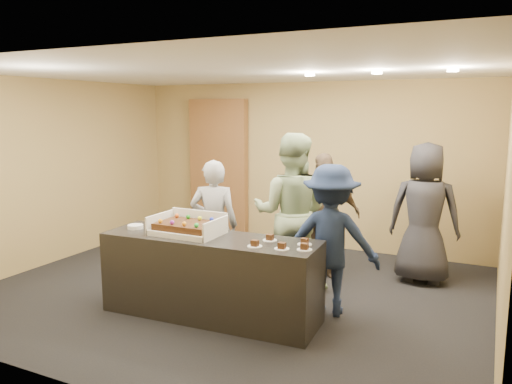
# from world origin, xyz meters

# --- Properties ---
(room) EXTENTS (6.04, 6.00, 2.70)m
(room) POSITION_xyz_m (0.00, 0.00, 1.35)
(room) COLOR black
(room) RESTS_ON ground
(serving_counter) EXTENTS (2.43, 0.82, 0.90)m
(serving_counter) POSITION_xyz_m (0.16, -0.79, 0.45)
(serving_counter) COLOR black
(serving_counter) RESTS_ON floor
(storage_cabinet) EXTENTS (1.11, 0.15, 2.44)m
(storage_cabinet) POSITION_xyz_m (-1.59, 2.41, 1.22)
(storage_cabinet) COLOR brown
(storage_cabinet) RESTS_ON floor
(cake_box) EXTENTS (0.75, 0.52, 0.22)m
(cake_box) POSITION_xyz_m (-0.13, -0.76, 0.95)
(cake_box) COLOR white
(cake_box) RESTS_ON serving_counter
(sheet_cake) EXTENTS (0.64, 0.44, 0.12)m
(sheet_cake) POSITION_xyz_m (-0.13, -0.79, 1.00)
(sheet_cake) COLOR #351E0C
(sheet_cake) RESTS_ON cake_box
(plate_stack) EXTENTS (0.18, 0.18, 0.04)m
(plate_stack) POSITION_xyz_m (-0.81, -0.83, 0.92)
(plate_stack) COLOR white
(plate_stack) RESTS_ON serving_counter
(slice_a) EXTENTS (0.15, 0.15, 0.07)m
(slice_a) POSITION_xyz_m (0.77, -0.92, 0.92)
(slice_a) COLOR white
(slice_a) RESTS_ON serving_counter
(slice_b) EXTENTS (0.15, 0.15, 0.07)m
(slice_b) POSITION_xyz_m (0.80, -0.64, 0.92)
(slice_b) COLOR white
(slice_b) RESTS_ON serving_counter
(slice_c) EXTENTS (0.15, 0.15, 0.07)m
(slice_c) POSITION_xyz_m (1.05, -0.89, 0.92)
(slice_c) COLOR white
(slice_c) RESTS_ON serving_counter
(slice_d) EXTENTS (0.15, 0.15, 0.07)m
(slice_d) POSITION_xyz_m (1.19, -0.64, 0.92)
(slice_d) COLOR white
(slice_d) RESTS_ON serving_counter
(slice_e) EXTENTS (0.15, 0.15, 0.07)m
(slice_e) POSITION_xyz_m (1.26, -0.82, 0.92)
(slice_e) COLOR white
(slice_e) RESTS_ON serving_counter
(person_server_grey) EXTENTS (0.70, 0.59, 1.65)m
(person_server_grey) POSITION_xyz_m (-0.26, 0.00, 0.82)
(person_server_grey) COLOR #A1A1A7
(person_server_grey) RESTS_ON floor
(person_sage_man) EXTENTS (1.11, 0.95, 1.98)m
(person_sage_man) POSITION_xyz_m (0.63, 0.37, 0.99)
(person_sage_man) COLOR #93A87C
(person_sage_man) RESTS_ON floor
(person_navy_man) EXTENTS (1.19, 0.83, 1.68)m
(person_navy_man) POSITION_xyz_m (1.30, -0.11, 0.84)
(person_navy_man) COLOR #162242
(person_navy_man) RESTS_ON floor
(person_brown_extra) EXTENTS (1.05, 0.91, 1.69)m
(person_brown_extra) POSITION_xyz_m (0.86, 1.01, 0.85)
(person_brown_extra) COLOR brown
(person_brown_extra) RESTS_ON floor
(person_dark_suit) EXTENTS (0.94, 0.64, 1.85)m
(person_dark_suit) POSITION_xyz_m (2.08, 1.41, 0.93)
(person_dark_suit) COLOR #26252A
(person_dark_suit) RESTS_ON floor
(ceiling_spotlights) EXTENTS (1.72, 0.12, 0.03)m
(ceiling_spotlights) POSITION_xyz_m (1.60, 0.50, 2.67)
(ceiling_spotlights) COLOR #FFEAC6
(ceiling_spotlights) RESTS_ON ceiling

